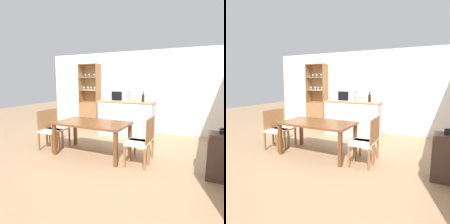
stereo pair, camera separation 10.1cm
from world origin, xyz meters
TOP-DOWN VIEW (x-y plane):
  - ground_plane at (0.00, 0.00)m, footprint 18.00×18.00m
  - wall_back at (0.00, 2.63)m, footprint 6.80×0.06m
  - kitchen_counter at (-0.19, 1.92)m, footprint 1.67×0.59m
  - display_cabinet at (-1.76, 2.43)m, footprint 0.71×0.37m
  - dining_table at (-0.28, 0.10)m, footprint 1.59×0.88m
  - dining_chair_side_left_near at (-1.40, -0.03)m, footprint 0.43×0.43m
  - dining_chair_side_right_far at (0.85, 0.24)m, footprint 0.44×0.44m
  - dining_chair_side_left_far at (-1.40, 0.24)m, footprint 0.44×0.44m
  - dining_chair_side_right_near at (0.85, -0.03)m, footprint 0.45×0.45m
  - microwave at (-0.36, 1.92)m, footprint 0.50×0.38m
  - wine_bottle at (0.32, 1.88)m, footprint 0.08×0.08m
  - side_cabinet at (2.28, 0.00)m, footprint 0.54×0.35m

SIDE VIEW (x-z plane):
  - ground_plane at x=0.00m, z-range 0.00..0.00m
  - side_cabinet at x=2.28m, z-range 0.00..0.78m
  - dining_chair_side_left_near at x=-1.40m, z-range 0.00..0.92m
  - dining_chair_side_right_far at x=0.85m, z-range 0.00..0.92m
  - dining_chair_side_left_far at x=-1.40m, z-range 0.00..0.92m
  - dining_chair_side_right_near at x=0.85m, z-range 0.00..0.92m
  - kitchen_counter at x=-0.19m, z-range 0.00..1.03m
  - display_cabinet at x=-1.76m, z-range -0.47..1.72m
  - dining_table at x=-0.28m, z-range 0.28..1.00m
  - wine_bottle at x=0.32m, z-range 1.00..1.29m
  - microwave at x=-0.36m, z-range 1.03..1.33m
  - wall_back at x=0.00m, z-range 0.00..2.55m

